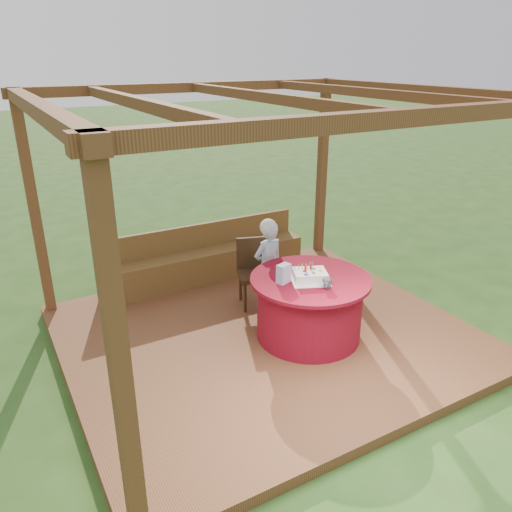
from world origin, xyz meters
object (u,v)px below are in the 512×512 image
Objects in this scene: chair at (254,269)px; gift_bag at (284,274)px; birthday_cake at (310,275)px; bench at (206,262)px; table at (309,307)px; elderly_woman at (268,264)px; drinking_glass at (327,284)px.

chair is 1.09m from gift_bag.
birthday_cake is (0.09, -1.09, 0.32)m from chair.
chair reaches higher than bench.
table is at bearing -83.07° from chair.
gift_bag is (-0.28, -0.80, 0.24)m from elderly_woman.
drinking_glass is at bearing -84.96° from chair.
drinking_glass is (0.32, -0.36, -0.05)m from gift_bag.
gift_bag is at bearing -88.61° from bench.
drinking_glass is at bearing -65.66° from gift_bag.
gift_bag reaches higher than bench.
bench is at bearing 99.19° from birthday_cake.
birthday_cake is at bearing -80.81° from bench.
birthday_cake is at bearing -34.59° from gift_bag.
bench is 14.16× the size of gift_bag.
chair is 1.40m from drinking_glass.
drinking_glass is (0.03, -0.27, -0.00)m from birthday_cake.
elderly_woman reaches higher than chair.
chair is at bearing -75.89° from bench.
chair is at bearing 96.93° from table.
drinking_glass is (0.04, -1.16, 0.18)m from elderly_woman.
table is 11.79× the size of drinking_glass.
birthday_cake is 2.53× the size of gift_bag.
gift_bag reaches higher than birthday_cake.
elderly_woman is 0.88m from gift_bag.
elderly_woman is at bearing 93.16° from table.
birthday_cake reaches higher than drinking_glass.
gift_bag reaches higher than table.
chair is (-0.13, 1.05, 0.11)m from table.
elderly_woman is 0.91m from birthday_cake.
drinking_glass is (-0.01, -0.31, 0.42)m from table.
elderly_woman reaches higher than drinking_glass.
drinking_glass is at bearing -83.19° from birthday_cake.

